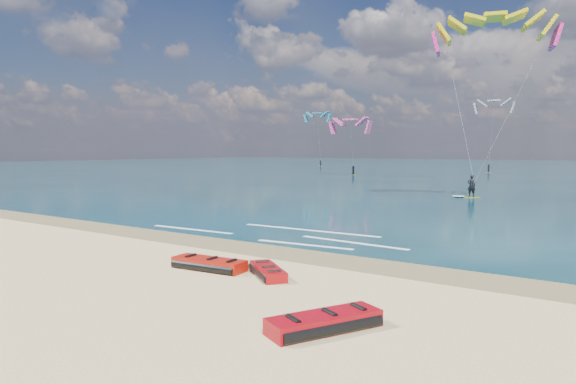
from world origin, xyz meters
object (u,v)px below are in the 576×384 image
object	(u,v)px
packed_kite_mid	(268,276)
packed_kite_right	(324,330)
kitesurfer_main	(484,95)
packed_kite_left	(209,269)

from	to	relation	value
packed_kite_mid	packed_kite_right	xyz separation A→B (m)	(3.99, -3.22, 0.00)
packed_kite_right	kitesurfer_main	bearing A→B (deg)	34.96
packed_kite_left	packed_kite_right	xyz separation A→B (m)	(6.15, -2.83, 0.00)
packed_kite_mid	packed_kite_right	size ratio (longest dim) A/B	0.81
packed_kite_left	kitesurfer_main	distance (m)	30.13
packed_kite_left	packed_kite_mid	world-z (taller)	packed_kite_left
packed_kite_right	kitesurfer_main	xyz separation A→B (m)	(-4.60, 31.78, 8.18)
packed_kite_mid	kitesurfer_main	xyz separation A→B (m)	(-0.61, 28.56, 8.18)
packed_kite_left	packed_kite_mid	distance (m)	2.20
packed_kite_left	kitesurfer_main	world-z (taller)	kitesurfer_main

